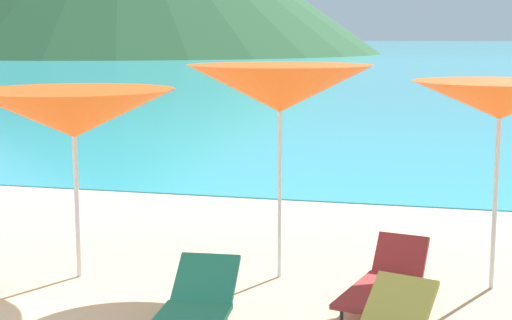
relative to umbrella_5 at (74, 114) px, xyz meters
The scene contains 7 objects.
ground_plane 7.84m from the umbrella_5, 101.13° to the left, with size 50.00×100.00×0.30m, color beige.
ocean_water 224.72m from the umbrella_5, 90.37° to the left, with size 650.00×440.00×0.02m, color #38B7CC.
umbrella_5 is the anchor object (origin of this frame).
umbrella_6 2.32m from the umbrella_5, 13.62° to the left, with size 2.24×2.24×2.43m.
umbrella_7 4.64m from the umbrella_5, ahead, with size 1.89×1.89×2.27m.
lounge_chair_10 3.86m from the umbrella_5, ahead, with size 0.87×1.58×0.63m.
lounge_chair_12 2.85m from the umbrella_5, 37.47° to the right, with size 0.74×1.62×0.59m.
Camera 1 is at (5.55, -5.35, 2.74)m, focal length 54.81 mm.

